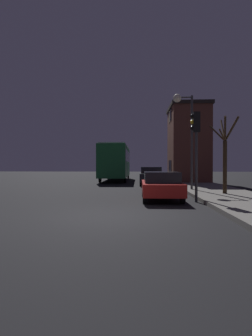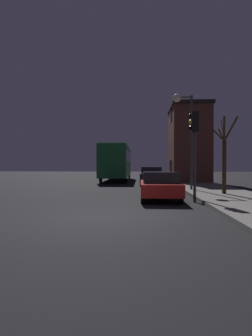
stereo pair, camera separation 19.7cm
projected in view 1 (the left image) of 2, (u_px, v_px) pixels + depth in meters
ground_plane at (110, 216)px, 8.49m from camera, size 120.00×120.00×0.00m
brick_building at (188, 143)px, 24.73m from camera, size 3.58×4.97×7.07m
streetlamp at (184, 118)px, 16.13m from camera, size 1.23×0.51×5.88m
traffic_light at (196, 137)px, 11.68m from camera, size 0.43×0.24×4.03m
bare_tree at (225, 154)px, 13.68m from camera, size 0.99×2.28×4.06m
bus at (116, 160)px, 28.08m from camera, size 2.60×10.28×3.72m
car_near_lane at (161, 185)px, 12.46m from camera, size 1.79×3.88×1.34m
car_mid_lane at (151, 175)px, 21.93m from camera, size 1.85×4.39×1.52m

